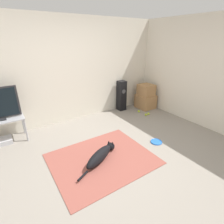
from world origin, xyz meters
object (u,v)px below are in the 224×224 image
(dog, at_px, (101,155))
(cardboard_box_lower, at_px, (145,101))
(tennis_ball_near_speaker, at_px, (146,115))
(game_console, at_px, (3,141))
(tennis_ball_by_boxes, at_px, (139,111))
(frisbee, at_px, (156,142))
(tennis_ball_loose_on_carpet, at_px, (148,114))
(floor_speaker, at_px, (121,96))
(cardboard_box_upper, at_px, (146,90))

(dog, distance_m, cardboard_box_lower, 2.89)
(tennis_ball_near_speaker, relative_size, game_console, 0.19)
(cardboard_box_lower, xyz_separation_m, tennis_ball_by_boxes, (-0.42, -0.18, -0.17))
(cardboard_box_lower, distance_m, game_console, 3.92)
(tennis_ball_near_speaker, bearing_deg, cardboard_box_lower, 48.68)
(dog, height_order, tennis_ball_by_boxes, dog)
(frisbee, height_order, tennis_ball_loose_on_carpet, tennis_ball_loose_on_carpet)
(dog, xyz_separation_m, game_console, (-1.43, 1.62, -0.07))
(tennis_ball_by_boxes, height_order, game_console, game_console)
(tennis_ball_loose_on_carpet, bearing_deg, cardboard_box_lower, 56.54)
(frisbee, relative_size, floor_speaker, 0.27)
(dog, relative_size, game_console, 2.80)
(tennis_ball_by_boxes, height_order, tennis_ball_loose_on_carpet, same)
(cardboard_box_upper, distance_m, game_console, 3.94)
(frisbee, xyz_separation_m, cardboard_box_lower, (1.20, 1.62, 0.19))
(tennis_ball_near_speaker, bearing_deg, frisbee, -124.32)
(floor_speaker, xyz_separation_m, tennis_ball_by_boxes, (0.30, -0.47, -0.41))
(cardboard_box_lower, bearing_deg, tennis_ball_by_boxes, -156.77)
(cardboard_box_upper, relative_size, tennis_ball_near_speaker, 6.55)
(cardboard_box_upper, height_order, tennis_ball_by_boxes, cardboard_box_upper)
(cardboard_box_lower, distance_m, tennis_ball_loose_on_carpet, 0.60)
(frisbee, relative_size, game_console, 0.70)
(tennis_ball_loose_on_carpet, height_order, game_console, game_console)
(cardboard_box_lower, distance_m, cardboard_box_upper, 0.37)
(tennis_ball_near_speaker, height_order, game_console, game_console)
(floor_speaker, relative_size, game_console, 2.59)
(tennis_ball_loose_on_carpet, bearing_deg, floor_speaker, 118.22)
(cardboard_box_upper, xyz_separation_m, tennis_ball_near_speaker, (-0.42, -0.48, -0.55))
(frisbee, xyz_separation_m, floor_speaker, (0.47, 1.91, 0.43))
(frisbee, height_order, cardboard_box_lower, cardboard_box_lower)
(floor_speaker, relative_size, tennis_ball_loose_on_carpet, 13.50)
(tennis_ball_by_boxes, bearing_deg, dog, -147.71)
(frisbee, distance_m, cardboard_box_upper, 2.10)
(cardboard_box_lower, relative_size, cardboard_box_upper, 1.19)
(tennis_ball_by_boxes, height_order, tennis_ball_near_speaker, same)
(tennis_ball_by_boxes, relative_size, game_console, 0.19)
(tennis_ball_near_speaker, bearing_deg, tennis_ball_loose_on_carpet, 1.03)
(floor_speaker, distance_m, tennis_ball_near_speaker, 0.93)
(tennis_ball_by_boxes, distance_m, game_console, 3.50)
(floor_speaker, bearing_deg, cardboard_box_upper, -21.64)
(dog, bearing_deg, game_console, 131.39)
(cardboard_box_lower, height_order, floor_speaker, floor_speaker)
(cardboard_box_upper, bearing_deg, cardboard_box_lower, -51.70)
(floor_speaker, height_order, tennis_ball_loose_on_carpet, floor_speaker)
(tennis_ball_by_boxes, xyz_separation_m, tennis_ball_loose_on_carpet, (0.11, -0.30, 0.00))
(cardboard_box_lower, bearing_deg, floor_speaker, 158.13)
(cardboard_box_upper, bearing_deg, frisbee, -126.35)
(frisbee, xyz_separation_m, cardboard_box_upper, (1.20, 1.63, 0.57))
(cardboard_box_lower, xyz_separation_m, game_console, (-3.91, 0.14, -0.16))
(cardboard_box_upper, bearing_deg, floor_speaker, 158.36)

